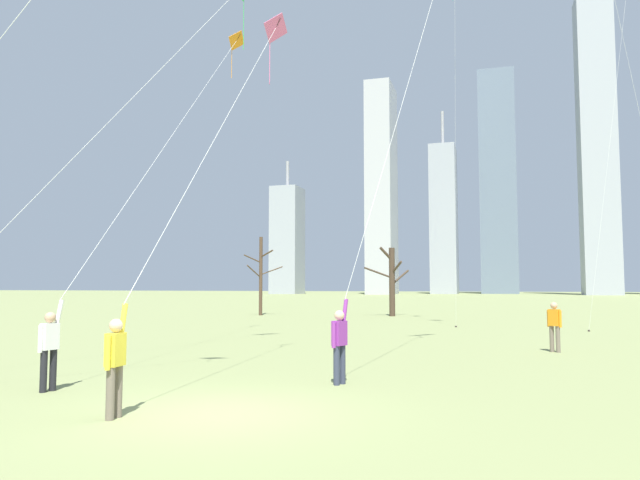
{
  "coord_description": "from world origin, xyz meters",
  "views": [
    {
      "loc": [
        4.52,
        -9.35,
        2.17
      ],
      "look_at": [
        0.0,
        6.0,
        3.39
      ],
      "focal_mm": 33.4,
      "sensor_mm": 36.0,
      "label": 1
    }
  ],
  "objects_px": {
    "bare_tree_right_of_center": "(261,274)",
    "kite_flyer_foreground_left_pink": "(145,299)",
    "bare_tree_leftmost": "(392,279)",
    "kite_flyer_foreground_right_green": "(10,243)",
    "kite_flyer_midfield_left_teal": "(382,189)",
    "bystander_strolling_midfield": "(554,324)",
    "kite_flyer_midfield_right_orange": "(91,277)"
  },
  "relations": [
    {
      "from": "bare_tree_right_of_center",
      "to": "kite_flyer_foreground_left_pink",
      "type": "bearing_deg",
      "value": -71.52
    },
    {
      "from": "bare_tree_right_of_center",
      "to": "bare_tree_leftmost",
      "type": "bearing_deg",
      "value": 8.71
    },
    {
      "from": "bare_tree_right_of_center",
      "to": "kite_flyer_foreground_right_green",
      "type": "bearing_deg",
      "value": -80.51
    },
    {
      "from": "kite_flyer_midfield_left_teal",
      "to": "bystander_strolling_midfield",
      "type": "distance_m",
      "value": 8.71
    },
    {
      "from": "kite_flyer_foreground_right_green",
      "to": "bystander_strolling_midfield",
      "type": "xyz_separation_m",
      "value": [
        13.44,
        8.89,
        -2.33
      ]
    },
    {
      "from": "kite_flyer_midfield_left_teal",
      "to": "bare_tree_right_of_center",
      "type": "distance_m",
      "value": 29.35
    },
    {
      "from": "kite_flyer_foreground_right_green",
      "to": "bare_tree_leftmost",
      "type": "relative_size",
      "value": 2.67
    },
    {
      "from": "kite_flyer_midfield_right_orange",
      "to": "kite_flyer_foreground_right_green",
      "type": "distance_m",
      "value": 2.73
    },
    {
      "from": "kite_flyer_foreground_right_green",
      "to": "bare_tree_leftmost",
      "type": "bearing_deg",
      "value": 81.17
    },
    {
      "from": "kite_flyer_midfield_right_orange",
      "to": "bare_tree_right_of_center",
      "type": "relative_size",
      "value": 2.3
    },
    {
      "from": "kite_flyer_midfield_left_teal",
      "to": "bystander_strolling_midfield",
      "type": "relative_size",
      "value": 9.12
    },
    {
      "from": "kite_flyer_foreground_left_pink",
      "to": "kite_flyer_midfield_right_orange",
      "type": "relative_size",
      "value": 0.76
    },
    {
      "from": "kite_flyer_midfield_left_teal",
      "to": "kite_flyer_foreground_right_green",
      "type": "xyz_separation_m",
      "value": [
        -8.97,
        -2.35,
        -1.31
      ]
    },
    {
      "from": "bystander_strolling_midfield",
      "to": "kite_flyer_foreground_left_pink",
      "type": "bearing_deg",
      "value": -124.08
    },
    {
      "from": "kite_flyer_foreground_left_pink",
      "to": "bare_tree_leftmost",
      "type": "distance_m",
      "value": 32.39
    },
    {
      "from": "bare_tree_right_of_center",
      "to": "bare_tree_leftmost",
      "type": "distance_m",
      "value": 9.46
    },
    {
      "from": "kite_flyer_foreground_left_pink",
      "to": "kite_flyer_foreground_right_green",
      "type": "distance_m",
      "value": 6.35
    },
    {
      "from": "kite_flyer_midfield_left_teal",
      "to": "bare_tree_leftmost",
      "type": "height_order",
      "value": "kite_flyer_midfield_left_teal"
    },
    {
      "from": "bystander_strolling_midfield",
      "to": "kite_flyer_foreground_right_green",
      "type": "bearing_deg",
      "value": -146.51
    },
    {
      "from": "kite_flyer_foreground_right_green",
      "to": "bare_tree_leftmost",
      "type": "height_order",
      "value": "kite_flyer_foreground_right_green"
    },
    {
      "from": "bystander_strolling_midfield",
      "to": "bare_tree_right_of_center",
      "type": "relative_size",
      "value": 0.28
    },
    {
      "from": "kite_flyer_midfield_left_teal",
      "to": "bare_tree_right_of_center",
      "type": "height_order",
      "value": "kite_flyer_midfield_left_teal"
    },
    {
      "from": "kite_flyer_midfield_right_orange",
      "to": "bystander_strolling_midfield",
      "type": "distance_m",
      "value": 14.24
    },
    {
      "from": "kite_flyer_midfield_right_orange",
      "to": "bare_tree_leftmost",
      "type": "distance_m",
      "value": 29.97
    },
    {
      "from": "kite_flyer_midfield_right_orange",
      "to": "bystander_strolling_midfield",
      "type": "xyz_separation_m",
      "value": [
        10.86,
        9.09,
        -1.47
      ]
    },
    {
      "from": "kite_flyer_foreground_right_green",
      "to": "kite_flyer_foreground_left_pink",
      "type": "bearing_deg",
      "value": -25.5
    },
    {
      "from": "bare_tree_leftmost",
      "to": "kite_flyer_midfield_left_teal",
      "type": "bearing_deg",
      "value": -80.94
    },
    {
      "from": "kite_flyer_midfield_right_orange",
      "to": "bystander_strolling_midfield",
      "type": "height_order",
      "value": "kite_flyer_midfield_right_orange"
    },
    {
      "from": "kite_flyer_midfield_left_teal",
      "to": "kite_flyer_foreground_left_pink",
      "type": "height_order",
      "value": "kite_flyer_midfield_left_teal"
    },
    {
      "from": "kite_flyer_foreground_left_pink",
      "to": "kite_flyer_foreground_right_green",
      "type": "xyz_separation_m",
      "value": [
        -5.61,
        2.68,
        1.3
      ]
    },
    {
      "from": "kite_flyer_foreground_left_pink",
      "to": "bare_tree_right_of_center",
      "type": "xyz_separation_m",
      "value": [
        -10.34,
        30.94,
        1.05
      ]
    },
    {
      "from": "kite_flyer_midfield_left_teal",
      "to": "kite_flyer_foreground_right_green",
      "type": "bearing_deg",
      "value": -165.32
    }
  ]
}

